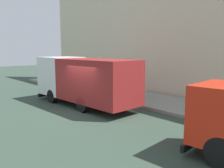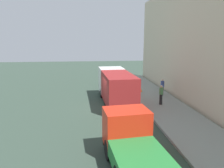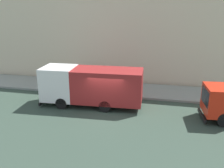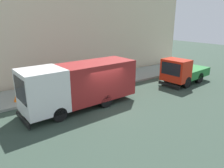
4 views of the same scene
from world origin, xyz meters
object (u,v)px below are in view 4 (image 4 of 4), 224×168
large_utility_truck (80,83)px  traffic_cone_orange (17,96)px  pedestrian_walking (33,79)px  small_flatbed_truck (183,72)px  pedestrian_standing (75,76)px

large_utility_truck → traffic_cone_orange: size_ratio=10.95×
pedestrian_walking → traffic_cone_orange: bearing=-8.6°
small_flatbed_truck → traffic_cone_orange: small_flatbed_truck is taller
pedestrian_walking → traffic_cone_orange: size_ratio=2.35×
pedestrian_walking → pedestrian_standing: bearing=101.6°
large_utility_truck → small_flatbed_truck: 9.76m
small_flatbed_truck → pedestrian_standing: 9.33m
small_flatbed_truck → large_utility_truck: bearing=81.7°
traffic_cone_orange → pedestrian_standing: bearing=-81.9°
large_utility_truck → pedestrian_standing: (3.70, -1.41, -0.55)m
large_utility_truck → pedestrian_walking: large_utility_truck is taller
large_utility_truck → small_flatbed_truck: large_utility_truck is taller
traffic_cone_orange → pedestrian_walking: bearing=-41.9°
small_flatbed_truck → pedestrian_walking: bearing=59.2°
pedestrian_walking → small_flatbed_truck: bearing=97.8°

